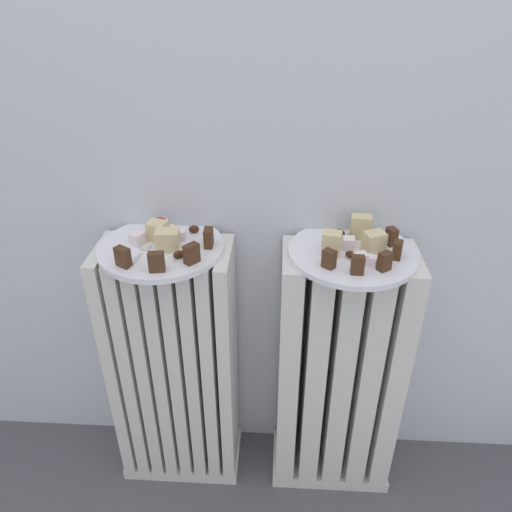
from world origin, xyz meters
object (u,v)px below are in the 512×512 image
object	(u,v)px
plate_left	(161,247)
plate_right	(352,253)
radiator_left	(175,369)
jam_bowl_left	(159,225)
fork	(140,254)
radiator_right	(338,376)

from	to	relation	value
plate_left	plate_right	xyz separation A→B (m)	(0.40, 0.00, 0.00)
radiator_left	plate_right	size ratio (longest dim) A/B	2.54
plate_left	jam_bowl_left	xyz separation A→B (m)	(-0.02, 0.06, 0.02)
radiator_left	fork	size ratio (longest dim) A/B	7.53
fork	plate_left	bearing A→B (deg)	50.21
plate_right	jam_bowl_left	size ratio (longest dim) A/B	6.17
plate_left	fork	world-z (taller)	fork
radiator_right	plate_right	world-z (taller)	plate_right
jam_bowl_left	radiator_left	bearing A→B (deg)	-73.56
radiator_right	plate_left	world-z (taller)	plate_left
plate_left	fork	distance (m)	0.05
radiator_right	fork	size ratio (longest dim) A/B	7.53
radiator_right	plate_left	bearing A→B (deg)	180.00
radiator_right	plate_right	bearing A→B (deg)	0.00
radiator_left	fork	distance (m)	0.36
fork	radiator_left	bearing A→B (deg)	50.21
plate_right	fork	bearing A→B (deg)	-174.72
plate_left	radiator_right	bearing A→B (deg)	0.00
jam_bowl_left	fork	world-z (taller)	jam_bowl_left
plate_right	jam_bowl_left	bearing A→B (deg)	171.25
plate_right	radiator_right	bearing A→B (deg)	180.00
jam_bowl_left	plate_left	bearing A→B (deg)	-73.56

